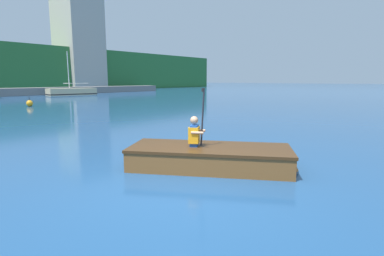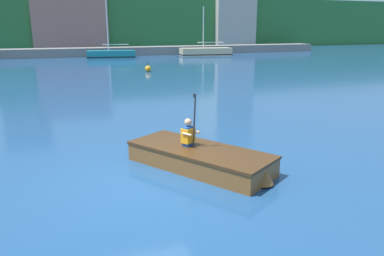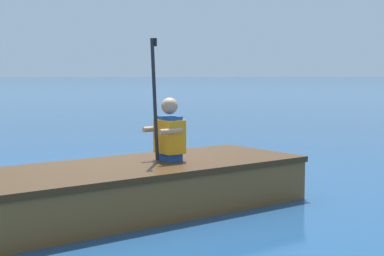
{
  "view_description": "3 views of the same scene",
  "coord_description": "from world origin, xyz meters",
  "views": [
    {
      "loc": [
        -3.59,
        -3.43,
        1.88
      ],
      "look_at": [
        1.34,
        0.87,
        0.82
      ],
      "focal_mm": 28.0,
      "sensor_mm": 36.0,
      "label": 1
    },
    {
      "loc": [
        -1.64,
        -7.12,
        3.14
      ],
      "look_at": [
        1.34,
        0.87,
        0.82
      ],
      "focal_mm": 35.0,
      "sensor_mm": 36.0,
      "label": 2
    },
    {
      "loc": [
        7.13,
        0.3,
        1.38
      ],
      "look_at": [
        1.34,
        0.87,
        0.82
      ],
      "focal_mm": 55.0,
      "sensor_mm": 36.0,
      "label": 3
    }
  ],
  "objects": [
    {
      "name": "ground_plane",
      "position": [
        0.0,
        0.0,
        0.0
      ],
      "size": [
        300.0,
        300.0,
        0.0
      ],
      "primitive_type": "plane",
      "color": "navy"
    },
    {
      "name": "channel_buoy",
      "position": [
        4.84,
        19.22,
        0.22
      ],
      "size": [
        0.44,
        0.44,
        0.72
      ],
      "color": "orange",
      "rests_on": "ground"
    },
    {
      "name": "rowboat_foreground",
      "position": [
        1.37,
        0.32,
        0.26
      ],
      "size": [
        2.89,
        3.58,
        0.47
      ],
      "color": "brown",
      "rests_on": "ground"
    },
    {
      "name": "waterfront_apartment_right",
      "position": [
        25.46,
        49.47,
        8.31
      ],
      "size": [
        6.76,
        8.14,
        16.59
      ],
      "color": "#B2A899",
      "rests_on": "ground"
    },
    {
      "name": "moored_boat_dock_center_near",
      "position": [
        14.61,
        32.03,
        0.4
      ],
      "size": [
        5.84,
        2.56,
        5.25
      ],
      "color": "#CCB789",
      "rests_on": "ground"
    },
    {
      "name": "person_paddler",
      "position": [
        1.17,
        0.64,
        0.76
      ],
      "size": [
        0.45,
        0.45,
        1.24
      ],
      "color": "#1E4CA5",
      "rests_on": "rowboat_foreground"
    }
  ]
}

